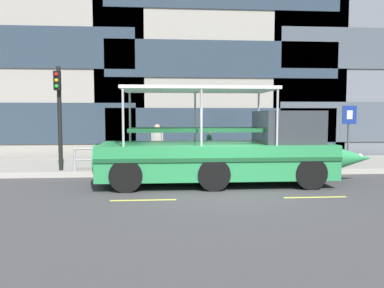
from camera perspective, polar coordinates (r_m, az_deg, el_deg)
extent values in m
plane|color=#3D3D3F|center=(11.34, 5.11, -7.32)|extent=(120.00, 120.00, 0.00)
cube|color=gray|center=(16.80, 1.98, -3.17)|extent=(32.00, 4.80, 0.18)
cube|color=#B2ADA3|center=(14.36, 3.08, -4.47)|extent=(32.00, 0.18, 0.18)
cube|color=#DBD64C|center=(10.34, -7.44, -8.48)|extent=(1.80, 0.12, 0.01)
cube|color=#DBD64C|center=(11.15, 18.26, -7.71)|extent=(1.80, 0.12, 0.01)
cube|color=#2D3D4C|center=(20.41, -23.03, 2.89)|extent=(10.22, 0.06, 2.08)
cube|color=#2D3D4C|center=(20.68, -23.35, 13.43)|extent=(10.22, 0.06, 2.08)
cube|color=#2D3D4C|center=(19.58, 4.80, 2.71)|extent=(12.17, 0.06, 1.90)
cube|color=#2D3D4C|center=(19.79, 4.87, 12.78)|extent=(12.17, 0.06, 1.90)
cube|color=#4C5660|center=(21.95, 24.03, 3.08)|extent=(8.58, 0.06, 2.14)
cube|color=#4C5660|center=(22.23, 24.35, 13.15)|extent=(8.58, 0.06, 2.14)
cylinder|color=#9EA0A8|center=(14.57, 2.67, -0.63)|extent=(10.33, 0.07, 0.07)
cylinder|color=#9EA0A8|center=(14.61, 2.67, -2.28)|extent=(10.33, 0.06, 0.06)
cylinder|color=#9EA0A8|center=(14.90, -17.48, -2.35)|extent=(0.09, 0.09, 0.84)
cylinder|color=#9EA0A8|center=(14.60, -10.88, -2.36)|extent=(0.09, 0.09, 0.84)
cylinder|color=#9EA0A8|center=(14.51, -4.10, -2.34)|extent=(0.09, 0.09, 0.84)
cylinder|color=#9EA0A8|center=(14.61, 2.67, -2.28)|extent=(0.09, 0.09, 0.84)
cylinder|color=#9EA0A8|center=(14.92, 9.25, -2.20)|extent=(0.09, 0.09, 0.84)
cylinder|color=#9EA0A8|center=(15.41, 15.49, -2.09)|extent=(0.09, 0.09, 0.84)
cylinder|color=#9EA0A8|center=(16.08, 21.27, -1.97)|extent=(0.09, 0.09, 0.84)
cylinder|color=black|center=(15.21, -19.52, 3.63)|extent=(0.16, 0.16, 3.97)
cube|color=black|center=(15.07, -19.86, 9.07)|extent=(0.24, 0.20, 0.72)
sphere|color=red|center=(14.99, -19.99, 9.94)|extent=(0.14, 0.14, 0.14)
sphere|color=gold|center=(14.97, -19.97, 9.11)|extent=(0.14, 0.14, 0.14)
sphere|color=green|center=(14.95, -19.95, 8.27)|extent=(0.14, 0.14, 0.14)
cylinder|color=#4C4F54|center=(16.89, 22.71, 1.09)|extent=(0.08, 0.08, 2.49)
cube|color=navy|center=(16.82, 22.88, 4.13)|extent=(0.60, 0.04, 0.76)
cube|color=white|center=(16.81, 22.91, 4.13)|extent=(0.24, 0.01, 0.36)
cube|color=#2D9351|center=(12.57, 3.48, -2.36)|extent=(7.56, 2.60, 1.10)
cone|color=#2D9351|center=(13.97, 22.65, -2.01)|extent=(1.70, 1.04, 1.04)
cylinder|color=#2D9351|center=(12.63, -13.78, -2.45)|extent=(0.38, 1.04, 1.04)
cube|color=#19512C|center=(11.26, 4.39, -2.45)|extent=(7.56, 0.04, 0.12)
sphere|color=white|center=(14.16, 24.19, -1.77)|extent=(0.22, 0.22, 0.22)
cube|color=#33383D|center=(13.05, 14.25, 2.54)|extent=(1.89, 2.19, 1.07)
cube|color=silver|center=(12.45, 0.91, 8.32)|extent=(4.91, 2.39, 0.10)
cylinder|color=#B2B2B7|center=(13.95, 10.10, 4.07)|extent=(0.07, 0.07, 1.73)
cylinder|color=#B2B2B7|center=(11.75, 12.88, 3.98)|extent=(0.07, 0.07, 1.73)
cylinder|color=#B2B2B7|center=(13.56, 0.47, 4.13)|extent=(0.07, 0.07, 1.73)
cylinder|color=#B2B2B7|center=(11.28, 1.44, 4.07)|extent=(0.07, 0.07, 1.73)
cylinder|color=#B2B2B7|center=(13.57, -9.44, 4.07)|extent=(0.07, 0.07, 1.73)
cylinder|color=#B2B2B7|center=(11.29, -10.47, 4.00)|extent=(0.07, 0.07, 1.73)
cube|color=#19512C|center=(13.05, 0.66, 2.29)|extent=(4.52, 0.28, 0.12)
cube|color=#19512C|center=(11.81, 1.18, 2.07)|extent=(4.52, 0.28, 0.12)
cylinder|color=black|center=(14.41, 14.06, -2.91)|extent=(1.00, 0.28, 1.00)
cylinder|color=black|center=(12.19, 17.61, -4.30)|extent=(1.00, 0.28, 1.00)
cylinder|color=black|center=(13.76, 2.01, -3.12)|extent=(1.00, 0.28, 1.00)
cylinder|color=black|center=(11.41, 3.34, -4.68)|extent=(1.00, 0.28, 1.00)
cylinder|color=black|center=(13.73, -9.04, -3.19)|extent=(1.00, 0.28, 1.00)
cylinder|color=black|center=(11.37, -10.03, -4.78)|extent=(1.00, 0.28, 1.00)
cylinder|color=#1E2338|center=(16.36, 11.85, -1.78)|extent=(0.10, 0.10, 0.77)
cylinder|color=#1E2338|center=(16.51, 11.87, -1.73)|extent=(0.10, 0.10, 0.77)
cube|color=#B7B2A8|center=(16.38, 11.90, 0.54)|extent=(0.25, 0.33, 0.55)
cylinder|color=#B7B2A8|center=(16.19, 11.87, 0.40)|extent=(0.07, 0.07, 0.49)
cylinder|color=#B7B2A8|center=(16.57, 11.93, 0.49)|extent=(0.07, 0.07, 0.49)
sphere|color=tan|center=(16.36, 11.92, 1.94)|extent=(0.21, 0.21, 0.21)
cylinder|color=#47423D|center=(15.33, 2.62, -2.11)|extent=(0.10, 0.10, 0.77)
cylinder|color=#47423D|center=(15.48, 2.77, -2.05)|extent=(0.10, 0.10, 0.77)
cube|color=#236B47|center=(15.34, 2.70, 0.36)|extent=(0.26, 0.33, 0.54)
cylinder|color=#236B47|center=(15.16, 2.52, 0.21)|extent=(0.07, 0.07, 0.49)
cylinder|color=#236B47|center=(15.53, 2.89, 0.30)|extent=(0.07, 0.07, 0.49)
sphere|color=tan|center=(15.32, 2.71, 1.84)|extent=(0.21, 0.21, 0.21)
cylinder|color=#1E2338|center=(15.89, -5.00, -1.71)|extent=(0.11, 0.11, 0.87)
cylinder|color=#1E2338|center=(15.89, -5.62, -1.71)|extent=(0.11, 0.11, 0.87)
cube|color=#B7B2A8|center=(15.83, -5.33, 0.96)|extent=(0.33, 0.20, 0.62)
cylinder|color=#B7B2A8|center=(15.83, -4.55, 0.86)|extent=(0.08, 0.08, 0.55)
cylinder|color=#B7B2A8|center=(15.83, -6.11, 0.85)|extent=(0.08, 0.08, 0.55)
sphere|color=tan|center=(15.81, -5.34, 2.60)|extent=(0.24, 0.24, 0.24)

